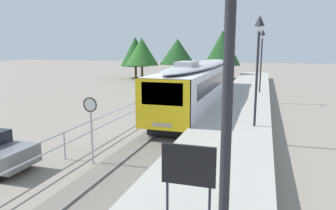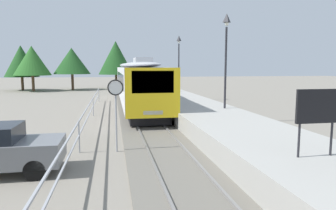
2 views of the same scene
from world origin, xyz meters
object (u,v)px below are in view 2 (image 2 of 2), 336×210
Objects in this scene: platform_lamp_mid_platform at (226,43)px; platform_lamp_far_end at (179,53)px; commuter_train at (137,81)px; platform_notice_board at (317,109)px; speed_limit_sign at (116,97)px.

platform_lamp_mid_platform is 1.00× the size of platform_lamp_far_end.
commuter_train is 11.17× the size of platform_notice_board.
platform_notice_board is (-1.11, -9.51, -2.44)m from platform_lamp_mid_platform.
commuter_train is 3.76× the size of platform_lamp_far_end.
platform_lamp_far_end is (0.00, 12.41, 0.00)m from platform_lamp_mid_platform.
platform_notice_board is at bearing -41.81° from speed_limit_sign.
platform_lamp_mid_platform is 2.97× the size of platform_notice_board.
platform_notice_board is (-1.11, -21.92, -2.44)m from platform_lamp_far_end.
platform_lamp_far_end is at bearing 90.00° from platform_lamp_mid_platform.
platform_lamp_mid_platform and platform_lamp_far_end have the same top height.
speed_limit_sign is at bearing -98.03° from commuter_train.
platform_notice_board is 6.92m from speed_limit_sign.
platform_lamp_far_end is at bearing 87.11° from platform_notice_board.
commuter_train reaches higher than platform_notice_board.
platform_lamp_far_end is at bearing 70.12° from speed_limit_sign.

